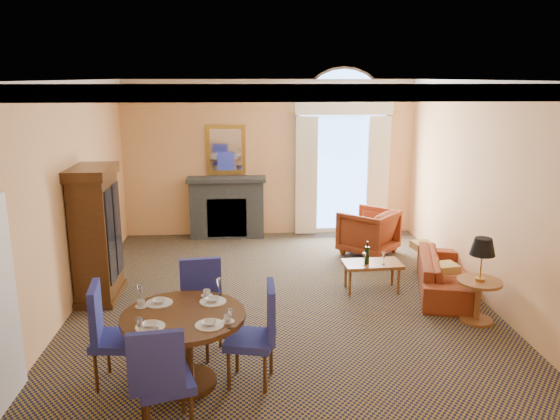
{
  "coord_description": "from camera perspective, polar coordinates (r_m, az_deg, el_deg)",
  "views": [
    {
      "loc": [
        -0.52,
        -7.43,
        3.25
      ],
      "look_at": [
        0.0,
        0.5,
        1.3
      ],
      "focal_mm": 35.0,
      "sensor_mm": 36.0,
      "label": 1
    }
  ],
  "objects": [
    {
      "name": "ground",
      "position": [
        8.13,
        0.23,
        -9.79
      ],
      "size": [
        7.5,
        7.5,
        0.0
      ],
      "primitive_type": "plane",
      "color": "black",
      "rests_on": "ground"
    },
    {
      "name": "room_envelope",
      "position": [
        8.15,
        -0.26,
        8.57
      ],
      "size": [
        6.04,
        7.52,
        3.45
      ],
      "color": "#F0B472",
      "rests_on": "ground"
    },
    {
      "name": "armoire",
      "position": [
        8.49,
        -18.63,
        -2.59
      ],
      "size": [
        0.57,
        1.02,
        1.99
      ],
      "color": "#351E0C",
      "rests_on": "ground"
    },
    {
      "name": "dining_table",
      "position": [
        6.0,
        -9.99,
        -12.54
      ],
      "size": [
        1.31,
        1.31,
        1.03
      ],
      "color": "#351E0C",
      "rests_on": "ground"
    },
    {
      "name": "dining_chair_north",
      "position": [
        6.72,
        -8.42,
        -9.25
      ],
      "size": [
        0.64,
        0.64,
        1.12
      ],
      "rotation": [
        0.0,
        0.0,
        2.79
      ],
      "color": "navy",
      "rests_on": "ground"
    },
    {
      "name": "dining_chair_south",
      "position": [
        5.23,
        -12.31,
        -16.52
      ],
      "size": [
        0.62,
        0.62,
        1.12
      ],
      "rotation": [
        0.0,
        0.0,
        0.31
      ],
      "color": "navy",
      "rests_on": "ground"
    },
    {
      "name": "dining_chair_east",
      "position": [
        5.96,
        -2.08,
        -12.21
      ],
      "size": [
        0.59,
        0.59,
        1.12
      ],
      "rotation": [
        0.0,
        0.0,
        1.36
      ],
      "color": "navy",
      "rests_on": "ground"
    },
    {
      "name": "dining_chair_west",
      "position": [
        6.23,
        -17.58,
        -11.71
      ],
      "size": [
        0.56,
        0.55,
        1.12
      ],
      "rotation": [
        0.0,
        0.0,
        -1.66
      ],
      "color": "navy",
      "rests_on": "ground"
    },
    {
      "name": "sofa",
      "position": [
        8.85,
        16.91,
        -6.41
      ],
      "size": [
        1.25,
        2.09,
        0.57
      ],
      "primitive_type": "imported",
      "rotation": [
        0.0,
        0.0,
        1.31
      ],
      "color": "maroon",
      "rests_on": "ground"
    },
    {
      "name": "armchair",
      "position": [
        10.35,
        9.21,
        -2.25
      ],
      "size": [
        1.29,
        1.29,
        0.85
      ],
      "primitive_type": "imported",
      "rotation": [
        0.0,
        0.0,
        3.98
      ],
      "color": "maroon",
      "rests_on": "ground"
    },
    {
      "name": "coffee_table",
      "position": [
        8.59,
        9.58,
        -5.62
      ],
      "size": [
        0.91,
        0.54,
        0.81
      ],
      "rotation": [
        0.0,
        0.0,
        0.05
      ],
      "color": "brown",
      "rests_on": "ground"
    },
    {
      "name": "side_table",
      "position": [
        7.78,
        20.22,
        -5.97
      ],
      "size": [
        0.59,
        0.59,
        1.16
      ],
      "color": "brown",
      "rests_on": "ground"
    }
  ]
}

